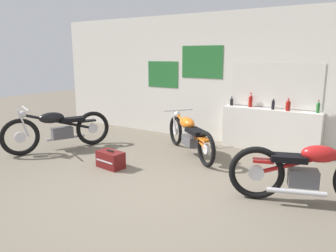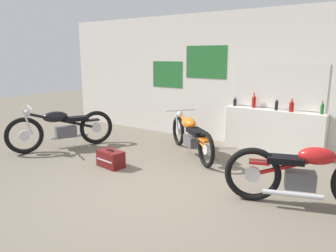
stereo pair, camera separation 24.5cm
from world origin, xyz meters
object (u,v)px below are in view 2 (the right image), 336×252
motorcycle_orange (191,135)px  hard_case_darkred (111,159)px  bottle_right_center (291,106)px  bottle_left_center (254,101)px  bottle_center (276,105)px  motorcycle_black (62,128)px  bottle_rightmost (322,108)px  motorcycle_red (306,174)px  bottle_leftmost (235,102)px

motorcycle_orange → hard_case_darkred: size_ratio=3.36×
bottle_right_center → hard_case_darkred: size_ratio=0.47×
bottle_left_center → hard_case_darkred: (-1.56, -2.54, -0.84)m
bottle_center → motorcycle_black: bearing=-148.9°
bottle_rightmost → hard_case_darkred: (-2.84, -2.52, -0.82)m
bottle_right_center → motorcycle_red: 2.33m
bottle_leftmost → bottle_rightmost: bottle_rightmost is taller
bottle_center → bottle_right_center: size_ratio=1.00×
bottle_leftmost → hard_case_darkred: bearing=-114.4°
bottle_leftmost → bottle_rightmost: (1.69, -0.02, 0.03)m
motorcycle_black → hard_case_darkred: motorcycle_black is taller
bottle_center → motorcycle_orange: size_ratio=0.14×
bottle_right_center → bottle_left_center: bearing=174.5°
motorcycle_black → motorcycle_red: motorcycle_red is taller
bottle_rightmost → motorcycle_orange: size_ratio=0.14×
bottle_center → bottle_rightmost: size_ratio=0.99×
bottle_rightmost → motorcycle_red: (0.26, -2.18, -0.53)m
bottle_center → hard_case_darkred: (-2.04, -2.47, -0.82)m
bottle_leftmost → motorcycle_red: size_ratio=0.10×
bottle_left_center → motorcycle_black: bearing=-144.5°
bottle_left_center → bottle_right_center: (0.76, -0.07, -0.02)m
motorcycle_red → hard_case_darkred: bearing=-173.8°
hard_case_darkred → motorcycle_orange: bearing=61.1°
hard_case_darkred → motorcycle_red: bearing=6.2°
bottle_right_center → bottle_rightmost: (0.52, 0.05, 0.00)m
bottle_leftmost → bottle_left_center: 0.41m
bottle_left_center → bottle_right_center: size_ratio=1.23×
bottle_left_center → motorcycle_black: size_ratio=0.15×
bottle_center → bottle_left_center: bearing=172.6°
bottle_leftmost → hard_case_darkred: size_ratio=0.37×
bottle_center → motorcycle_red: 2.45m
motorcycle_orange → motorcycle_black: bearing=-154.6°
bottle_left_center → motorcycle_red: (1.55, -2.20, -0.55)m
bottle_leftmost → bottle_left_center: bottle_left_center is taller
motorcycle_black → motorcycle_red: bearing=1.0°
bottle_rightmost → motorcycle_orange: bearing=-151.7°
motorcycle_black → motorcycle_red: size_ratio=1.04×
bottle_leftmost → motorcycle_black: (-2.78, -2.28, -0.50)m
bottle_right_center → hard_case_darkred: bottle_right_center is taller
bottle_leftmost → motorcycle_black: bearing=-140.7°
motorcycle_orange → bottle_right_center: bearing=34.4°
motorcycle_red → motorcycle_black: bearing=-179.0°
bottle_center → hard_case_darkred: bearing=-129.5°
bottle_left_center → bottle_center: bottle_left_center is taller
bottle_leftmost → motorcycle_black: 3.63m
bottle_left_center → bottle_right_center: bottle_left_center is taller
bottle_leftmost → bottle_right_center: bearing=-3.6°
bottle_leftmost → motorcycle_orange: (-0.38, -1.14, -0.53)m
bottle_right_center → hard_case_darkred: (-2.32, -2.46, -0.82)m
bottle_leftmost → bottle_rightmost: size_ratio=0.77×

